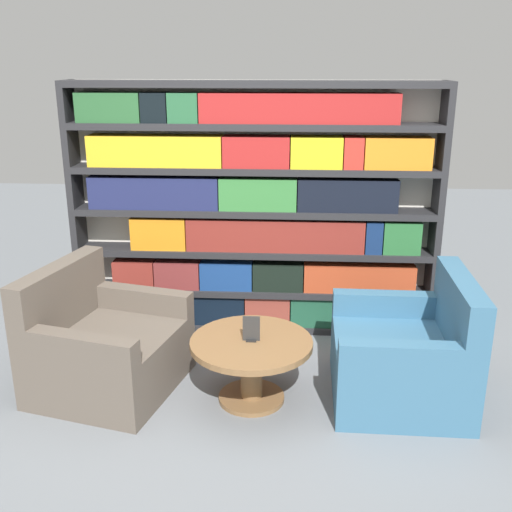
% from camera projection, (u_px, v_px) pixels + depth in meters
% --- Properties ---
extents(ground_plane, '(14.00, 14.00, 0.00)m').
position_uv_depth(ground_plane, '(241.00, 416.00, 3.72)').
color(ground_plane, slate).
extents(bookshelf, '(2.85, 0.30, 1.96)m').
position_uv_depth(bookshelf, '(256.00, 212.00, 4.67)').
color(bookshelf, silver).
rests_on(bookshelf, ground_plane).
extents(armchair_left, '(1.03, 1.08, 0.83)m').
position_uv_depth(armchair_left, '(104.00, 348.00, 3.98)').
color(armchair_left, brown).
rests_on(armchair_left, ground_plane).
extents(armchair_right, '(0.86, 0.92, 0.83)m').
position_uv_depth(armchair_right, '(406.00, 357.00, 3.85)').
color(armchair_right, '#386684').
rests_on(armchair_right, ground_plane).
extents(coffee_table, '(0.78, 0.78, 0.42)m').
position_uv_depth(coffee_table, '(251.00, 357.00, 3.80)').
color(coffee_table, brown).
rests_on(coffee_table, ground_plane).
extents(table_sign, '(0.11, 0.06, 0.16)m').
position_uv_depth(table_sign, '(251.00, 330.00, 3.74)').
color(table_sign, black).
rests_on(table_sign, coffee_table).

